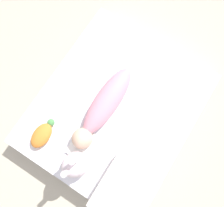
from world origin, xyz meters
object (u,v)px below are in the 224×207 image
bunny_plush (75,165)px  turtle_plush (42,135)px  swaddled_baby (104,107)px  pillow (124,192)px

bunny_plush → turtle_plush: 0.30m
turtle_plush → bunny_plush: bearing=-95.7°
swaddled_baby → bunny_plush: 0.39m
swaddled_baby → pillow: (-0.37, -0.38, -0.02)m
bunny_plush → swaddled_baby: bearing=8.0°
pillow → bunny_plush: (-0.02, 0.33, 0.08)m
bunny_plush → turtle_plush: (0.03, 0.29, -0.09)m
bunny_plush → turtle_plush: size_ratio=1.60×
turtle_plush → swaddled_baby: bearing=-33.5°
swaddled_baby → turtle_plush: size_ratio=2.92×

